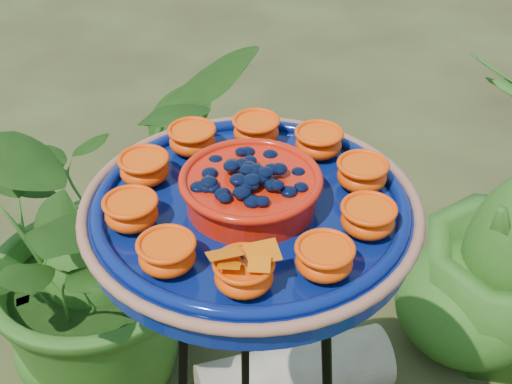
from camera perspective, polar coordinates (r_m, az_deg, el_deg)
feeder_dish at (r=1.06m, az=-0.41°, el=-1.12°), size 0.51×0.51×0.12m
driftwood_log at (r=2.03m, az=3.09°, el=-14.45°), size 0.56×0.29×0.18m
shrub_back_left at (r=1.91m, az=-13.14°, el=-3.32°), size 1.06×1.10×0.94m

